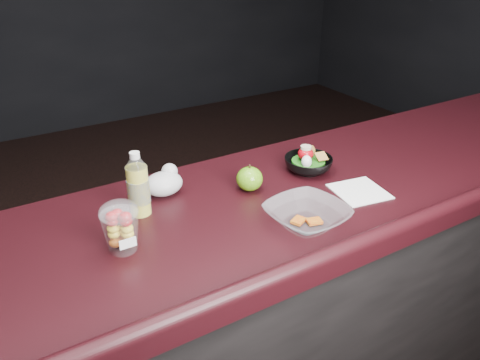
% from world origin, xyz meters
% --- Properties ---
extents(counter, '(4.06, 0.71, 1.02)m').
position_xyz_m(counter, '(0.00, 0.30, 0.51)').
color(counter, black).
rests_on(counter, ground).
extents(lemonade_bottle, '(0.07, 0.07, 0.20)m').
position_xyz_m(lemonade_bottle, '(-0.21, 0.42, 1.10)').
color(lemonade_bottle, gold).
rests_on(lemonade_bottle, counter).
extents(fruit_cup, '(0.10, 0.10, 0.15)m').
position_xyz_m(fruit_cup, '(-0.31, 0.27, 1.09)').
color(fruit_cup, white).
rests_on(fruit_cup, counter).
extents(green_apple, '(0.09, 0.09, 0.09)m').
position_xyz_m(green_apple, '(0.15, 0.38, 1.06)').
color(green_apple, '#3A770D').
rests_on(green_apple, counter).
extents(plastic_bag, '(0.13, 0.10, 0.09)m').
position_xyz_m(plastic_bag, '(-0.10, 0.50, 1.06)').
color(plastic_bag, silver).
rests_on(plastic_bag, counter).
extents(snack_bowl, '(0.21, 0.21, 0.09)m').
position_xyz_m(snack_bowl, '(0.40, 0.39, 1.05)').
color(snack_bowl, black).
rests_on(snack_bowl, counter).
extents(takeout_bowl, '(0.25, 0.25, 0.06)m').
position_xyz_m(takeout_bowl, '(0.18, 0.12, 1.05)').
color(takeout_bowl, silver).
rests_on(takeout_bowl, counter).
extents(paper_napkin, '(0.18, 0.18, 0.00)m').
position_xyz_m(paper_napkin, '(0.45, 0.18, 1.02)').
color(paper_napkin, white).
rests_on(paper_napkin, counter).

